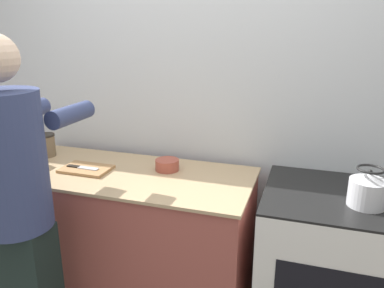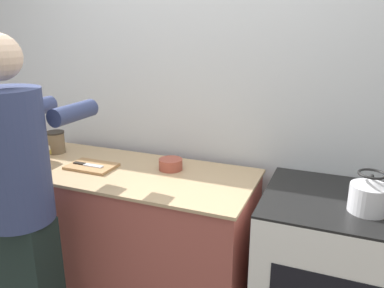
{
  "view_description": "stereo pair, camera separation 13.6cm",
  "coord_description": "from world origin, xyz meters",
  "px_view_note": "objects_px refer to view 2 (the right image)",
  "views": [
    {
      "loc": [
        0.66,
        -1.55,
        1.71
      ],
      "look_at": [
        0.09,
        0.23,
        1.14
      ],
      "focal_mm": 35.0,
      "sensor_mm": 36.0,
      "label": 1
    },
    {
      "loc": [
        0.79,
        -1.51,
        1.71
      ],
      "look_at": [
        0.09,
        0.23,
        1.14
      ],
      "focal_mm": 35.0,
      "sensor_mm": 36.0,
      "label": 2
    }
  ],
  "objects_px": {
    "cutting_board": "(92,166)",
    "canister_jar": "(56,142)",
    "knife": "(87,165)",
    "bowl_prep": "(171,164)",
    "kettle": "(369,195)",
    "oven": "(326,276)",
    "person": "(20,195)"
  },
  "relations": [
    {
      "from": "person",
      "to": "canister_jar",
      "type": "relative_size",
      "value": 11.18
    },
    {
      "from": "knife",
      "to": "canister_jar",
      "type": "height_order",
      "value": "canister_jar"
    },
    {
      "from": "oven",
      "to": "bowl_prep",
      "type": "distance_m",
      "value": 1.07
    },
    {
      "from": "bowl_prep",
      "to": "canister_jar",
      "type": "bearing_deg",
      "value": -179.89
    },
    {
      "from": "knife",
      "to": "kettle",
      "type": "xyz_separation_m",
      "value": [
        1.59,
        -0.02,
        0.08
      ]
    },
    {
      "from": "cutting_board",
      "to": "canister_jar",
      "type": "xyz_separation_m",
      "value": [
        -0.41,
        0.16,
        0.07
      ]
    },
    {
      "from": "cutting_board",
      "to": "kettle",
      "type": "relative_size",
      "value": 1.53
    },
    {
      "from": "oven",
      "to": "cutting_board",
      "type": "relative_size",
      "value": 3.07
    },
    {
      "from": "knife",
      "to": "bowl_prep",
      "type": "height_order",
      "value": "bowl_prep"
    },
    {
      "from": "cutting_board",
      "to": "bowl_prep",
      "type": "height_order",
      "value": "bowl_prep"
    },
    {
      "from": "knife",
      "to": "bowl_prep",
      "type": "relative_size",
      "value": 1.45
    },
    {
      "from": "kettle",
      "to": "knife",
      "type": "bearing_deg",
      "value": 179.16
    },
    {
      "from": "bowl_prep",
      "to": "kettle",
      "type": "bearing_deg",
      "value": -10.07
    },
    {
      "from": "person",
      "to": "bowl_prep",
      "type": "xyz_separation_m",
      "value": [
        0.5,
        0.69,
        -0.01
      ]
    },
    {
      "from": "bowl_prep",
      "to": "oven",
      "type": "bearing_deg",
      "value": -6.15
    },
    {
      "from": "kettle",
      "to": "oven",
      "type": "bearing_deg",
      "value": 146.37
    },
    {
      "from": "oven",
      "to": "kettle",
      "type": "xyz_separation_m",
      "value": [
        0.14,
        -0.09,
        0.53
      ]
    },
    {
      "from": "canister_jar",
      "to": "kettle",
      "type": "bearing_deg",
      "value": -5.57
    },
    {
      "from": "person",
      "to": "oven",
      "type": "bearing_deg",
      "value": 22.02
    },
    {
      "from": "canister_jar",
      "to": "oven",
      "type": "bearing_deg",
      "value": -3.16
    },
    {
      "from": "person",
      "to": "knife",
      "type": "xyz_separation_m",
      "value": [
        0.01,
        0.52,
        -0.02
      ]
    },
    {
      "from": "cutting_board",
      "to": "bowl_prep",
      "type": "xyz_separation_m",
      "value": [
        0.47,
        0.16,
        0.02
      ]
    },
    {
      "from": "oven",
      "to": "knife",
      "type": "height_order",
      "value": "knife"
    },
    {
      "from": "bowl_prep",
      "to": "canister_jar",
      "type": "distance_m",
      "value": 0.88
    },
    {
      "from": "oven",
      "to": "canister_jar",
      "type": "bearing_deg",
      "value": 176.84
    },
    {
      "from": "kettle",
      "to": "canister_jar",
      "type": "bearing_deg",
      "value": 174.43
    },
    {
      "from": "person",
      "to": "cutting_board",
      "type": "height_order",
      "value": "person"
    },
    {
      "from": "kettle",
      "to": "bowl_prep",
      "type": "height_order",
      "value": "kettle"
    },
    {
      "from": "kettle",
      "to": "canister_jar",
      "type": "height_order",
      "value": "kettle"
    },
    {
      "from": "oven",
      "to": "knife",
      "type": "distance_m",
      "value": 1.52
    },
    {
      "from": "cutting_board",
      "to": "person",
      "type": "bearing_deg",
      "value": -93.47
    },
    {
      "from": "knife",
      "to": "bowl_prep",
      "type": "bearing_deg",
      "value": 20.07
    }
  ]
}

